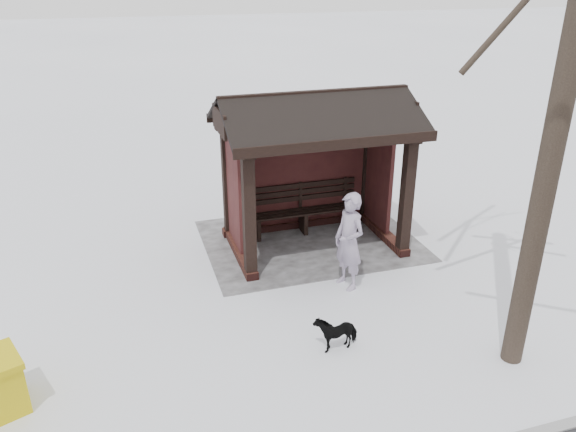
# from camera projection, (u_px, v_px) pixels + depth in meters

# --- Properties ---
(ground) EXTENTS (120.00, 120.00, 0.00)m
(ground) POSITION_uv_depth(u_px,v_px,m) (313.00, 245.00, 11.25)
(ground) COLOR white
(ground) RESTS_ON ground
(trampled_patch) EXTENTS (4.20, 3.20, 0.02)m
(trampled_patch) POSITION_uv_depth(u_px,v_px,m) (310.00, 240.00, 11.43)
(trampled_patch) COLOR gray
(trampled_patch) RESTS_ON ground
(bus_shelter) EXTENTS (3.60, 2.40, 3.09)m
(bus_shelter) POSITION_uv_depth(u_px,v_px,m) (312.00, 138.00, 10.51)
(bus_shelter) COLOR #361613
(bus_shelter) RESTS_ON ground
(pedestrian) EXTENTS (0.58, 0.72, 1.73)m
(pedestrian) POSITION_uv_depth(u_px,v_px,m) (349.00, 241.00, 9.47)
(pedestrian) COLOR #9D8FA7
(pedestrian) RESTS_ON ground
(dog) EXTENTS (0.66, 0.37, 0.53)m
(dog) POSITION_uv_depth(u_px,v_px,m) (336.00, 331.00, 8.14)
(dog) COLOR black
(dog) RESTS_ON ground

